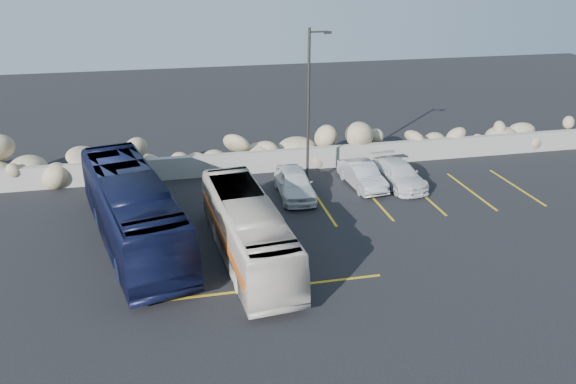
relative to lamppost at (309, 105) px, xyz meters
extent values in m
plane|color=black|center=(-2.56, -9.50, -4.30)|extent=(90.00, 90.00, 0.00)
cube|color=gray|center=(-2.56, 2.50, -3.70)|extent=(60.00, 0.40, 1.20)
cube|color=gold|center=(-5.06, -2.50, -4.29)|extent=(0.12, 5.00, 0.01)
cube|color=gold|center=(0.04, -2.50, -4.29)|extent=(0.12, 5.00, 0.01)
cube|color=gold|center=(2.74, -2.50, -4.29)|extent=(0.12, 5.00, 0.01)
cube|color=gold|center=(5.34, -2.50, -4.29)|extent=(0.12, 5.00, 0.01)
cube|color=gold|center=(7.94, -2.50, -4.29)|extent=(0.12, 5.00, 0.01)
cube|color=gold|center=(10.54, -2.50, -4.29)|extent=(0.12, 5.00, 0.01)
cube|color=gold|center=(-3.56, -9.30, -4.29)|extent=(8.00, 0.12, 0.01)
cylinder|color=#2F2C2A|center=(-0.06, 0.00, -0.30)|extent=(0.14, 0.14, 8.00)
cylinder|color=#2F2C2A|center=(0.39, 0.00, 3.50)|extent=(0.90, 0.08, 0.08)
cube|color=#2F2C2A|center=(0.84, 0.00, 3.45)|extent=(0.35, 0.18, 0.12)
imported|color=silver|center=(-4.19, -6.89, -3.04)|extent=(2.88, 9.13, 2.50)
imported|color=black|center=(-8.63, -4.57, -2.79)|extent=(5.00, 11.10, 3.01)
imported|color=silver|center=(-1.01, -1.24, -3.60)|extent=(1.78, 4.14, 1.39)
imported|color=#B6B6BB|center=(2.69, -0.74, -3.66)|extent=(1.66, 3.93, 1.26)
imported|color=silver|center=(4.62, -0.95, -3.68)|extent=(2.04, 4.35, 1.23)
camera|label=1|loc=(-6.80, -26.39, 6.77)|focal=35.00mm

